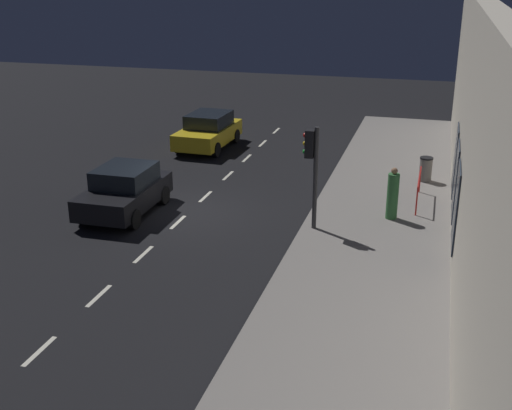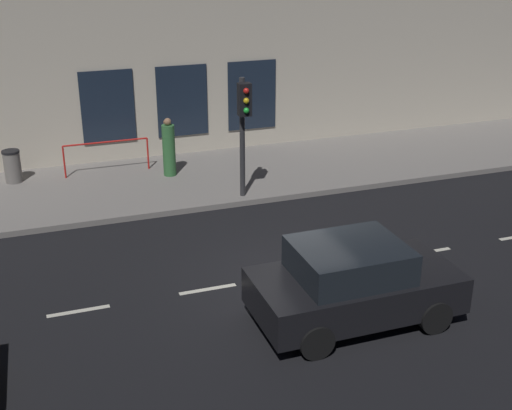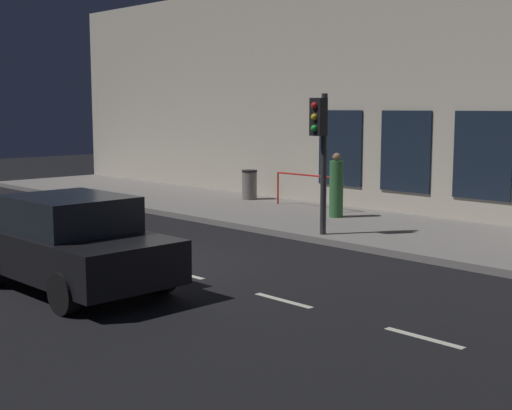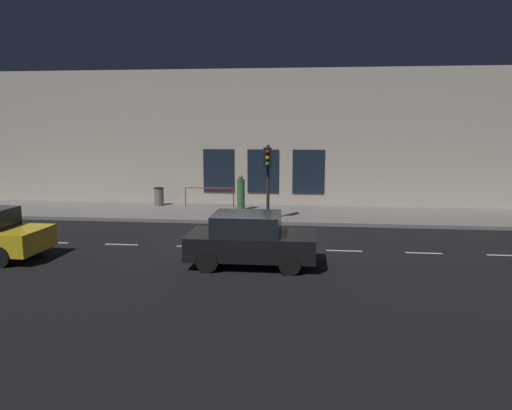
# 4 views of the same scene
# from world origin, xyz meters

# --- Properties ---
(ground_plane) EXTENTS (60.00, 60.00, 0.00)m
(ground_plane) POSITION_xyz_m (0.00, 0.00, 0.00)
(ground_plane) COLOR black
(sidewalk) EXTENTS (4.50, 32.00, 0.15)m
(sidewalk) POSITION_xyz_m (6.25, 0.00, 0.07)
(sidewalk) COLOR gray
(sidewalk) RESTS_ON ground
(building_facade) EXTENTS (0.65, 32.00, 6.93)m
(building_facade) POSITION_xyz_m (8.80, 0.00, 3.46)
(building_facade) COLOR beige
(building_facade) RESTS_ON ground
(lane_centre_line) EXTENTS (0.12, 27.20, 0.01)m
(lane_centre_line) POSITION_xyz_m (0.00, -1.00, 0.00)
(lane_centre_line) COLOR beige
(lane_centre_line) RESTS_ON ground
(traffic_light) EXTENTS (0.49, 0.32, 3.20)m
(traffic_light) POSITION_xyz_m (4.27, -0.61, 2.35)
(traffic_light) COLOR #2D2D30
(traffic_light) RESTS_ON sidewalk
(parked_car_0) EXTENTS (2.03, 3.84, 1.58)m
(parked_car_0) POSITION_xyz_m (-2.02, -0.66, 0.79)
(parked_car_0) COLOR black
(parked_car_0) RESTS_ON ground
(pedestrian_0) EXTENTS (0.44, 0.44, 1.70)m
(pedestrian_0) POSITION_xyz_m (6.64, 0.88, 0.93)
(pedestrian_0) COLOR #336B38
(pedestrian_0) RESTS_ON sidewalk
(trash_bin) EXTENTS (0.49, 0.49, 0.93)m
(trash_bin) POSITION_xyz_m (7.54, 5.18, 0.62)
(trash_bin) COLOR slate
(trash_bin) RESTS_ON sidewalk
(red_railing) EXTENTS (0.05, 2.47, 0.97)m
(red_railing) POSITION_xyz_m (7.39, 2.57, 0.89)
(red_railing) COLOR red
(red_railing) RESTS_ON sidewalk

